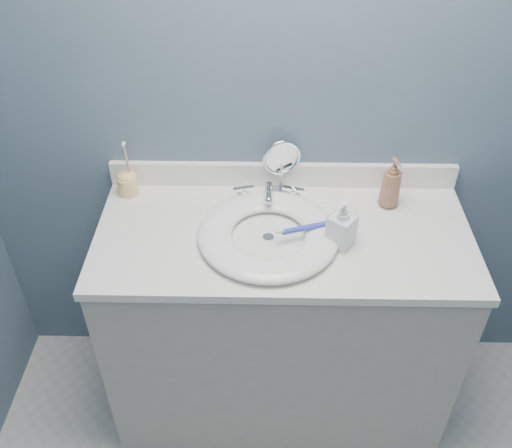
{
  "coord_description": "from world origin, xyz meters",
  "views": [
    {
      "loc": [
        -0.06,
        -0.42,
        2.08
      ],
      "look_at": [
        -0.09,
        0.94,
        0.94
      ],
      "focal_mm": 40.0,
      "sensor_mm": 36.0,
      "label": 1
    }
  ],
  "objects_px": {
    "soap_bottle_amber": "(391,183)",
    "soap_bottle_clear": "(342,224)",
    "toothbrush_holder": "(128,182)",
    "makeup_mirror": "(282,163)"
  },
  "relations": [
    {
      "from": "makeup_mirror",
      "to": "soap_bottle_clear",
      "type": "bearing_deg",
      "value": -70.89
    },
    {
      "from": "soap_bottle_amber",
      "to": "soap_bottle_clear",
      "type": "xyz_separation_m",
      "value": [
        -0.18,
        -0.21,
        -0.01
      ]
    },
    {
      "from": "makeup_mirror",
      "to": "toothbrush_holder",
      "type": "xyz_separation_m",
      "value": [
        -0.53,
        -0.04,
        -0.06
      ]
    },
    {
      "from": "soap_bottle_clear",
      "to": "toothbrush_holder",
      "type": "bearing_deg",
      "value": -162.31
    },
    {
      "from": "soap_bottle_clear",
      "to": "toothbrush_holder",
      "type": "height_order",
      "value": "toothbrush_holder"
    },
    {
      "from": "soap_bottle_clear",
      "to": "toothbrush_holder",
      "type": "relative_size",
      "value": 0.79
    },
    {
      "from": "makeup_mirror",
      "to": "toothbrush_holder",
      "type": "height_order",
      "value": "toothbrush_holder"
    },
    {
      "from": "soap_bottle_clear",
      "to": "soap_bottle_amber",
      "type": "bearing_deg",
      "value": 85.83
    },
    {
      "from": "soap_bottle_clear",
      "to": "toothbrush_holder",
      "type": "distance_m",
      "value": 0.76
    },
    {
      "from": "makeup_mirror",
      "to": "soap_bottle_amber",
      "type": "relative_size",
      "value": 1.08
    }
  ]
}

